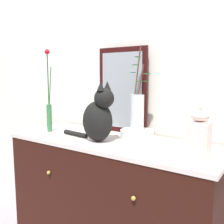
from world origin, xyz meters
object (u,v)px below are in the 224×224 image
Objects in this scene: mirror_leaning at (122,90)px; jar_lidded_porcelain at (199,138)px; bowl_porcelain at (137,135)px; sideboard at (112,207)px; vase_glass_clear at (137,110)px; cat_sitting at (98,117)px; vase_slim_green at (49,106)px.

mirror_leaning is 0.78m from jar_lidded_porcelain.
jar_lidded_porcelain is at bearing -27.80° from bowl_porcelain.
sideboard is at bearing -146.97° from bowl_porcelain.
vase_glass_clear is at bearing 109.53° from bowl_porcelain.
cat_sitting is at bearing -86.41° from mirror_leaning.
cat_sitting is at bearing -137.43° from vase_glass_clear.
vase_glass_clear is (0.20, -0.14, -0.11)m from mirror_leaning.
mirror_leaning reaches higher than sideboard.
mirror_leaning reaches higher than cat_sitting.
cat_sitting is at bearing -137.87° from bowl_porcelain.
mirror_leaning is 0.55m from vase_slim_green.
sideboard is 2.65× the size of vase_glass_clear.
sideboard is 0.80m from mirror_leaning.
bowl_porcelain is at bearing -70.47° from vase_glass_clear.
jar_lidded_porcelain is (1.11, -0.10, -0.06)m from vase_slim_green.
mirror_leaning is at bearing 106.58° from sideboard.
bowl_porcelain is at bearing 33.03° from sideboard.
vase_slim_green reaches higher than bowl_porcelain.
sideboard is 0.62m from cat_sitting.
cat_sitting is at bearing -3.66° from vase_slim_green.
cat_sitting reaches higher than bowl_porcelain.
jar_lidded_porcelain is at bearing -30.44° from mirror_leaning.
vase_glass_clear is at bearing -35.61° from mirror_leaning.
bowl_porcelain is at bearing 152.20° from jar_lidded_porcelain.
mirror_leaning is (-0.07, 0.23, 0.77)m from sideboard.
cat_sitting is 1.56× the size of jar_lidded_porcelain.
bowl_porcelain reaches higher than sideboard.
cat_sitting is 0.47m from vase_slim_green.
jar_lidded_porcelain is (0.46, -0.24, 0.09)m from bowl_porcelain.
mirror_leaning is at bearing 93.59° from cat_sitting.
vase_glass_clear is at bearing 152.04° from jar_lidded_porcelain.
bowl_porcelain is 0.16m from vase_glass_clear.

